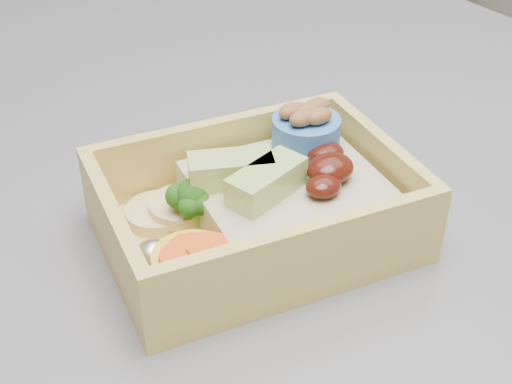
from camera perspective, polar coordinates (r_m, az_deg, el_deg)
bento_box at (r=0.43m, az=0.57°, el=-0.99°), size 0.20×0.16×0.07m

